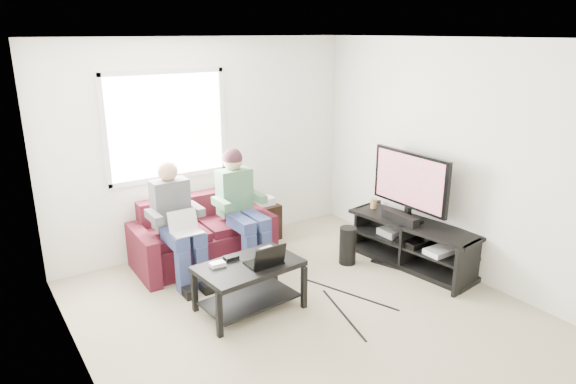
{
  "coord_description": "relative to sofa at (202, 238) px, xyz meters",
  "views": [
    {
      "loc": [
        -2.61,
        -3.5,
        2.66
      ],
      "look_at": [
        0.12,
        0.6,
        1.11
      ],
      "focal_mm": 32.0,
      "sensor_mm": 36.0,
      "label": 1
    }
  ],
  "objects": [
    {
      "name": "ceiling",
      "position": [
        0.32,
        -1.81,
        2.31
      ],
      "size": [
        4.5,
        4.5,
        0.0
      ],
      "primitive_type": "plane",
      "rotation": [
        3.14,
        0.0,
        0.0
      ],
      "color": "white",
      "rests_on": "wall_back"
    },
    {
      "name": "console_black",
      "position": [
        2.02,
        -1.53,
        0.03
      ],
      "size": [
        0.38,
        0.3,
        0.07
      ],
      "primitive_type": "cube",
      "color": "black",
      "rests_on": "tv_stand"
    },
    {
      "name": "laptop_silver",
      "position": [
        -0.4,
        -0.52,
        0.39
      ],
      "size": [
        0.34,
        0.26,
        0.24
      ],
      "primitive_type": null,
      "rotation": [
        0.0,
        0.0,
        0.11
      ],
      "color": "silver",
      "rests_on": "person_left"
    },
    {
      "name": "subwoofer",
      "position": [
        1.4,
        -1.04,
        -0.06
      ],
      "size": [
        0.2,
        0.2,
        0.45
      ],
      "primitive_type": "cylinder",
      "color": "black",
      "rests_on": "floor"
    },
    {
      "name": "person_left",
      "position": [
        -0.4,
        -0.26,
        0.42
      ],
      "size": [
        0.4,
        0.71,
        1.31
      ],
      "color": "navy",
      "rests_on": "sofa"
    },
    {
      "name": "floor",
      "position": [
        0.32,
        -1.81,
        -0.29
      ],
      "size": [
        4.5,
        4.5,
        0.0
      ],
      "primitive_type": "plane",
      "color": "tan",
      "rests_on": "ground"
    },
    {
      "name": "wall_left",
      "position": [
        -1.68,
        -1.81,
        1.01
      ],
      "size": [
        0.0,
        4.5,
        4.5
      ],
      "primitive_type": "plane",
      "rotation": [
        1.57,
        0.0,
        1.57
      ],
      "color": "white",
      "rests_on": "floor"
    },
    {
      "name": "window",
      "position": [
        -0.18,
        0.42,
        1.31
      ],
      "size": [
        1.48,
        0.04,
        1.28
      ],
      "color": "white",
      "rests_on": "wall_back"
    },
    {
      "name": "controller_b",
      "position": [
        -0.19,
        -1.14,
        0.23
      ],
      "size": [
        0.14,
        0.09,
        0.04
      ],
      "primitive_type": "cube",
      "rotation": [
        0.0,
        0.0,
        0.02
      ],
      "color": "black",
      "rests_on": "coffee_table"
    },
    {
      "name": "wall_right",
      "position": [
        2.32,
        -1.81,
        1.01
      ],
      "size": [
        0.0,
        4.5,
        4.5
      ],
      "primitive_type": "plane",
      "rotation": [
        1.57,
        0.0,
        -1.57
      ],
      "color": "white",
      "rests_on": "floor"
    },
    {
      "name": "controller_a",
      "position": [
        -0.37,
        -1.2,
        0.23
      ],
      "size": [
        0.14,
        0.09,
        0.04
      ],
      "primitive_type": "cube",
      "rotation": [
        0.0,
        0.0,
        -0.03
      ],
      "color": "silver",
      "rests_on": "coffee_table"
    },
    {
      "name": "coffee_table",
      "position": [
        -0.09,
        -1.32,
        0.08
      ],
      "size": [
        1.04,
        0.69,
        0.5
      ],
      "color": "black",
      "rests_on": "floor"
    },
    {
      "name": "controller_c",
      "position": [
        0.21,
        -1.17,
        0.23
      ],
      "size": [
        0.15,
        0.1,
        0.04
      ],
      "primitive_type": "cube",
      "rotation": [
        0.0,
        0.0,
        0.1
      ],
      "color": "gray",
      "rests_on": "coffee_table"
    },
    {
      "name": "keyboard_floor",
      "position": [
        1.8,
        -1.36,
        -0.28
      ],
      "size": [
        0.29,
        0.47,
        0.02
      ],
      "primitive_type": "cube",
      "rotation": [
        0.0,
        0.0,
        0.34
      ],
      "color": "black",
      "rests_on": "floor"
    },
    {
      "name": "console_white",
      "position": [
        2.02,
        -1.88,
        0.02
      ],
      "size": [
        0.3,
        0.22,
        0.06
      ],
      "primitive_type": "cube",
      "color": "silver",
      "rests_on": "tv_stand"
    },
    {
      "name": "wall_front",
      "position": [
        0.32,
        -4.06,
        1.01
      ],
      "size": [
        4.5,
        0.0,
        4.5
      ],
      "primitive_type": "plane",
      "rotation": [
        -1.57,
        0.0,
        0.0
      ],
      "color": "white",
      "rests_on": "floor"
    },
    {
      "name": "wall_back",
      "position": [
        0.32,
        0.44,
        1.01
      ],
      "size": [
        4.5,
        0.0,
        4.5
      ],
      "primitive_type": "plane",
      "rotation": [
        1.57,
        0.0,
        0.0
      ],
      "color": "white",
      "rests_on": "floor"
    },
    {
      "name": "console_grey",
      "position": [
        2.02,
        -1.18,
        0.03
      ],
      "size": [
        0.34,
        0.26,
        0.08
      ],
      "primitive_type": "cube",
      "color": "gray",
      "rests_on": "tv_stand"
    },
    {
      "name": "soundbar",
      "position": [
        1.9,
        -1.38,
        0.29
      ],
      "size": [
        0.12,
        0.5,
        0.1
      ],
      "primitive_type": "cube",
      "color": "black",
      "rests_on": "tv_stand"
    },
    {
      "name": "laptop_black",
      "position": [
        0.03,
        -1.4,
        0.33
      ],
      "size": [
        0.38,
        0.3,
        0.24
      ],
      "primitive_type": null,
      "rotation": [
        0.0,
        0.0,
        0.18
      ],
      "color": "black",
      "rests_on": "coffee_table"
    },
    {
      "name": "person_right",
      "position": [
        0.4,
        -0.24,
        0.48
      ],
      "size": [
        0.4,
        0.71,
        1.35
      ],
      "color": "navy",
      "rests_on": "sofa"
    },
    {
      "name": "tv_stand",
      "position": [
        2.02,
        -1.48,
        -0.05
      ],
      "size": [
        0.7,
        1.67,
        0.53
      ],
      "color": "black",
      "rests_on": "floor"
    },
    {
      "name": "sofa",
      "position": [
        0.0,
        0.0,
        0.0
      ],
      "size": [
        1.63,
        0.82,
        0.76
      ],
      "color": "#4A1220",
      "rests_on": "floor"
    },
    {
      "name": "tv",
      "position": [
        2.01,
        -1.38,
        0.7
      ],
      "size": [
        0.12,
        1.1,
        0.81
      ],
      "color": "black",
      "rests_on": "tv_stand"
    },
    {
      "name": "drink_cup",
      "position": [
        1.97,
        -0.85,
        0.3
      ],
      "size": [
        0.08,
        0.08,
        0.12
      ],
      "primitive_type": "cylinder",
      "color": "#B07D4B",
      "rests_on": "tv_stand"
    },
    {
      "name": "end_table",
      "position": [
        0.99,
        0.16,
        -0.03
      ],
      "size": [
        0.32,
        0.32,
        0.58
      ],
      "color": "black",
      "rests_on": "floor"
    }
  ]
}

